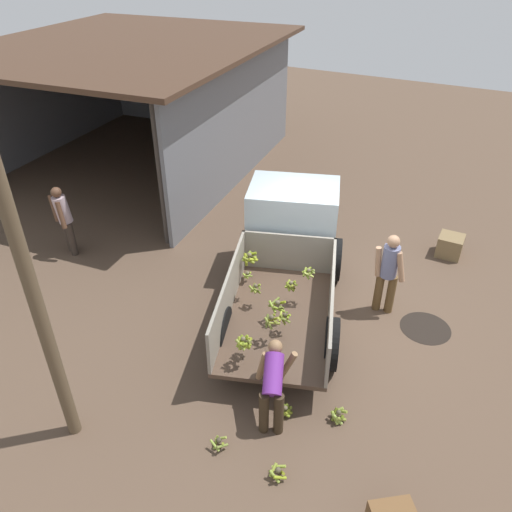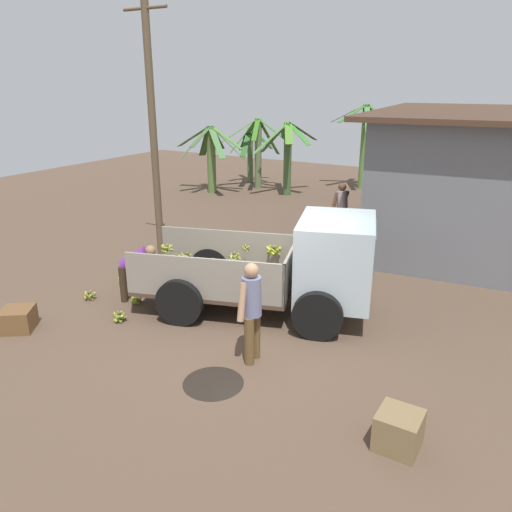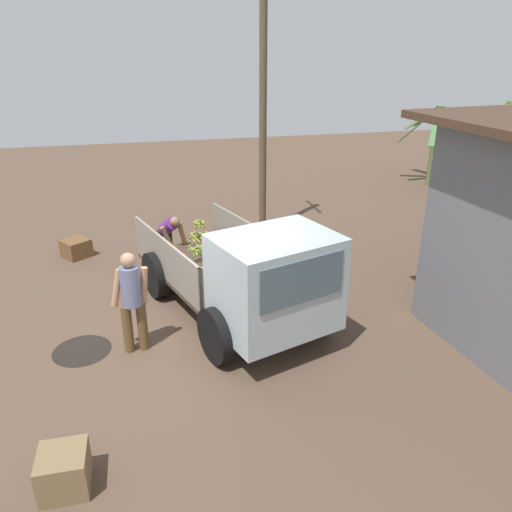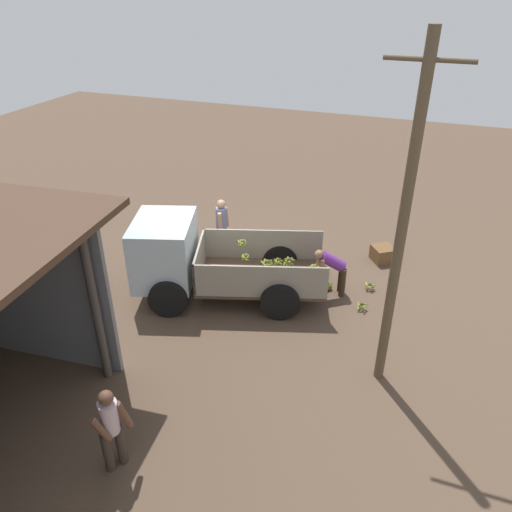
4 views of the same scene
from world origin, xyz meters
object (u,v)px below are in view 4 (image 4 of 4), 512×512
object	(u,v)px
banana_bunch_on_ground_0	(362,306)
wooden_crate_1	(155,221)
banana_bunch_on_ground_2	(324,269)
wooden_crate_0	(383,254)
utility_pole	(402,228)
person_bystander_near_shed	(111,426)
cargo_truck	(187,257)
person_foreground_visitor	(222,225)
banana_bunch_on_ground_1	(370,286)
person_worker_loading	(333,268)
banana_bunch_on_ground_3	(328,285)

from	to	relation	value
banana_bunch_on_ground_0	wooden_crate_1	bearing A→B (deg)	-17.36
banana_bunch_on_ground_2	wooden_crate_0	world-z (taller)	wooden_crate_0
utility_pole	person_bystander_near_shed	bearing A→B (deg)	44.38
cargo_truck	person_bystander_near_shed	bearing A→B (deg)	85.89
person_foreground_visitor	person_bystander_near_shed	size ratio (longest dim) A/B	1.02
cargo_truck	wooden_crate_1	distance (m)	3.87
person_foreground_visitor	banana_bunch_on_ground_1	size ratio (longest dim) A/B	6.41
person_bystander_near_shed	wooden_crate_1	distance (m)	8.51
person_worker_loading	wooden_crate_0	size ratio (longest dim) A/B	2.24
person_foreground_visitor	banana_bunch_on_ground_2	distance (m)	2.95
utility_pole	banana_bunch_on_ground_1	xyz separation A→B (m)	(0.64, -2.97, -3.08)
cargo_truck	banana_bunch_on_ground_0	size ratio (longest dim) A/B	18.86
banana_bunch_on_ground_0	wooden_crate_1	world-z (taller)	wooden_crate_1
person_bystander_near_shed	banana_bunch_on_ground_0	world-z (taller)	person_bystander_near_shed
person_bystander_near_shed	banana_bunch_on_ground_0	size ratio (longest dim) A/B	6.45
wooden_crate_1	utility_pole	bearing A→B (deg)	150.60
banana_bunch_on_ground_2	banana_bunch_on_ground_0	bearing A→B (deg)	132.10
banana_bunch_on_ground_3	wooden_crate_0	size ratio (longest dim) A/B	0.46
banana_bunch_on_ground_2	banana_bunch_on_ground_1	bearing A→B (deg)	161.63
person_foreground_visitor	person_worker_loading	bearing A→B (deg)	-19.38
banana_bunch_on_ground_2	wooden_crate_0	xyz separation A→B (m)	(-1.34, -1.15, 0.09)
banana_bunch_on_ground_2	banana_bunch_on_ground_3	xyz separation A→B (m)	(-0.27, 0.75, -0.01)
wooden_crate_0	banana_bunch_on_ground_1	bearing A→B (deg)	86.64
cargo_truck	banana_bunch_on_ground_2	world-z (taller)	cargo_truck
utility_pole	banana_bunch_on_ground_0	bearing A→B (deg)	-71.52
cargo_truck	person_worker_loading	world-z (taller)	cargo_truck
banana_bunch_on_ground_0	banana_bunch_on_ground_3	bearing A→B (deg)	-32.08
cargo_truck	utility_pole	distance (m)	5.39
person_bystander_near_shed	wooden_crate_0	size ratio (longest dim) A/B	3.03
cargo_truck	wooden_crate_0	bearing A→B (deg)	-160.28
person_foreground_visitor	person_worker_loading	distance (m)	3.33
cargo_truck	banana_bunch_on_ground_0	world-z (taller)	cargo_truck
person_bystander_near_shed	banana_bunch_on_ground_0	bearing A→B (deg)	89.80
utility_pole	person_worker_loading	bearing A→B (deg)	-58.91
person_worker_loading	wooden_crate_1	bearing A→B (deg)	-36.37
cargo_truck	banana_bunch_on_ground_3	bearing A→B (deg)	-174.88
person_foreground_visitor	banana_bunch_on_ground_3	xyz separation A→B (m)	(-3.10, 0.66, -0.82)
cargo_truck	banana_bunch_on_ground_3	world-z (taller)	cargo_truck
person_bystander_near_shed	banana_bunch_on_ground_2	world-z (taller)	person_bystander_near_shed
wooden_crate_0	wooden_crate_1	world-z (taller)	wooden_crate_1
person_worker_loading	banana_bunch_on_ground_0	bearing A→B (deg)	131.05
cargo_truck	person_foreground_visitor	bearing A→B (deg)	-108.22
cargo_truck	person_worker_loading	bearing A→B (deg)	-178.01
person_bystander_near_shed	wooden_crate_1	size ratio (longest dim) A/B	3.14
utility_pole	banana_bunch_on_ground_0	size ratio (longest dim) A/B	24.73
cargo_truck	wooden_crate_0	xyz separation A→B (m)	(-4.19, -3.21, -0.80)
utility_pole	banana_bunch_on_ground_1	distance (m)	4.32
wooden_crate_1	banana_bunch_on_ground_0	bearing A→B (deg)	162.64
person_worker_loading	wooden_crate_0	world-z (taller)	person_worker_loading
person_foreground_visitor	banana_bunch_on_ground_0	xyz separation A→B (m)	(-4.04, 1.25, -0.80)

